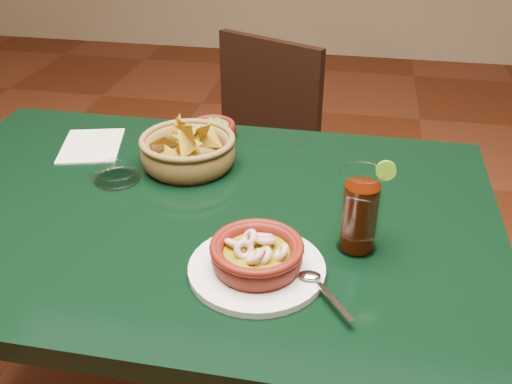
% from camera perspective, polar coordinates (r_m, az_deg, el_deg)
% --- Properties ---
extents(dining_table, '(1.20, 0.80, 0.75)m').
position_cam_1_polar(dining_table, '(1.18, -6.50, -5.47)').
color(dining_table, black).
rests_on(dining_table, ground).
extents(dining_chair, '(0.53, 0.53, 0.86)m').
position_cam_1_polar(dining_chair, '(1.86, -0.78, 2.68)').
color(dining_chair, black).
rests_on(dining_chair, ground).
extents(shrimp_plate, '(0.28, 0.23, 0.07)m').
position_cam_1_polar(shrimp_plate, '(0.94, 0.11, -6.58)').
color(shrimp_plate, silver).
rests_on(shrimp_plate, dining_table).
extents(chip_basket, '(0.24, 0.24, 0.16)m').
position_cam_1_polar(chip_basket, '(1.26, -6.82, 4.15)').
color(chip_basket, brown).
rests_on(chip_basket, dining_table).
extents(guacamole_ramekin, '(0.13, 0.13, 0.05)m').
position_cam_1_polar(guacamole_ramekin, '(1.40, -4.36, 6.29)').
color(guacamole_ramekin, '#4A0D07').
rests_on(guacamole_ramekin, dining_table).
extents(cola_drink, '(0.15, 0.15, 0.17)m').
position_cam_1_polar(cola_drink, '(0.98, 10.37, -1.92)').
color(cola_drink, white).
rests_on(cola_drink, dining_table).
extents(glass_ashtray, '(0.12, 0.12, 0.03)m').
position_cam_1_polar(glass_ashtray, '(1.24, -13.75, 1.74)').
color(glass_ashtray, white).
rests_on(glass_ashtray, dining_table).
extents(paper_menu, '(0.18, 0.21, 0.00)m').
position_cam_1_polar(paper_menu, '(1.41, -16.12, 4.48)').
color(paper_menu, beige).
rests_on(paper_menu, dining_table).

